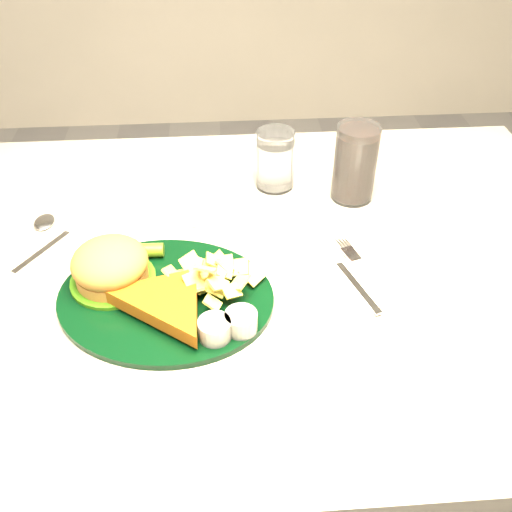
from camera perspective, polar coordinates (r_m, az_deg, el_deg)
The scene contains 8 objects.
ground at distance 1.47m, azimuth -1.78°, elevation -23.45°, with size 4.00×4.00×0.00m, color gray.
table at distance 1.15m, azimuth -2.17°, elevation -14.84°, with size 1.20×0.80×0.75m, color #99958B, non-canonical shape.
dinner_plate at distance 0.79m, azimuth -9.21°, elevation -2.58°, with size 0.30×0.25×0.07m, color black, non-canonical shape.
water_glass at distance 1.01m, azimuth 1.93°, elevation 9.60°, with size 0.07×0.07×0.11m, color white.
cola_glass at distance 0.98m, azimuth 9.88°, elevation 9.11°, with size 0.07×0.07×0.13m, color black.
fork_napkin at distance 0.83m, azimuth 10.04°, elevation -2.72°, with size 0.11×0.15×0.01m, color white, non-canonical shape.
spoon at distance 0.93m, azimuth -20.67°, elevation 0.51°, with size 0.04×0.16×0.01m, color silver, non-canonical shape.
wrapped_straw at distance 0.93m, azimuth -3.74°, elevation 3.16°, with size 0.20×0.07×0.01m, color white, non-canonical shape.
Camera 1 is at (-0.01, -0.67, 1.30)m, focal length 40.00 mm.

